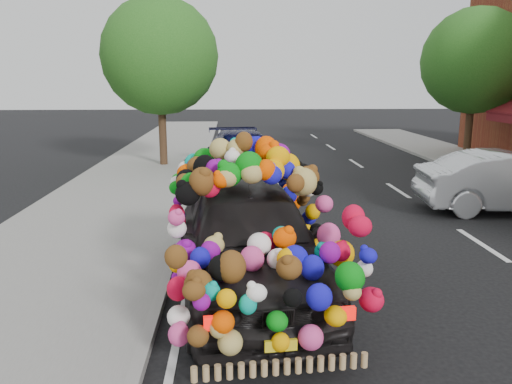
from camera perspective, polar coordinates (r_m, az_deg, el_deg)
ground at (r=9.70m, az=5.01°, el=-6.36°), size 100.00×100.00×0.00m
sidewalk at (r=10.04m, az=-20.23°, el=-6.08°), size 4.00×60.00×0.12m
kerb at (r=9.64m, az=-9.03°, el=-6.17°), size 0.15×60.00×0.13m
lane_markings at (r=10.79m, az=24.40°, el=-5.46°), size 6.00×50.00×0.01m
tree_near_sidewalk at (r=18.77m, az=-10.95°, el=15.00°), size 4.20×4.20×6.13m
tree_far_b at (r=21.25m, az=23.72°, el=13.53°), size 4.00×4.00×5.90m
plush_art_car at (r=7.36m, az=-0.93°, el=-2.63°), size 2.84×5.33×2.33m
navy_sedan at (r=16.65m, az=-1.54°, el=4.29°), size 2.76×5.43×1.51m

